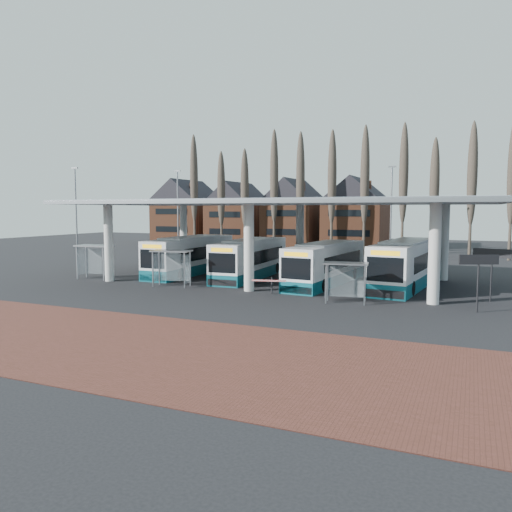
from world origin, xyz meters
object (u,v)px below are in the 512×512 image
at_px(bus_2, 327,264).
at_px(bus_3, 407,264).
at_px(bus_1, 251,259).
at_px(shelter_0, 96,254).
at_px(shelter_1, 172,260).
at_px(shelter_2, 346,273).
at_px(bus_0, 191,256).

xyz_separation_m(bus_2, bus_3, (5.75, 1.09, 0.13)).
distance_m(bus_1, bus_2, 6.80).
bearing_deg(bus_3, shelter_0, -160.43).
relative_size(shelter_0, shelter_1, 1.00).
xyz_separation_m(bus_2, shelter_2, (3.12, -6.96, 0.28)).
bearing_deg(bus_0, shelter_1, -70.83).
bearing_deg(bus_0, bus_3, -1.31).
distance_m(bus_2, shelter_1, 11.53).
relative_size(bus_0, shelter_0, 3.86).
distance_m(bus_3, shelter_1, 17.18).
xyz_separation_m(bus_2, shelter_0, (-17.95, -4.69, 0.51)).
relative_size(bus_1, bus_2, 1.00).
xyz_separation_m(bus_2, shelter_1, (-10.09, -5.56, 0.44)).
bearing_deg(bus_1, bus_0, 175.34).
height_order(bus_3, shelter_1, bus_3).
distance_m(shelter_1, shelter_2, 13.28).
bearing_deg(bus_0, shelter_0, -132.85).
bearing_deg(shelter_0, shelter_1, -10.45).
bearing_deg(bus_3, bus_2, -163.44).
distance_m(bus_0, shelter_2, 17.71).
bearing_deg(bus_2, bus_0, 179.20).
distance_m(bus_0, bus_1, 5.85).
distance_m(shelter_0, shelter_2, 21.19).
relative_size(bus_2, shelter_1, 3.77).
bearing_deg(shelter_1, bus_3, 12.90).
bearing_deg(shelter_0, bus_0, 43.71).
height_order(bus_0, shelter_0, bus_0).
distance_m(bus_1, shelter_1, 7.44).
bearing_deg(shelter_0, bus_1, 22.95).
bearing_deg(bus_2, shelter_0, -160.38).
distance_m(bus_1, shelter_2, 12.69).
xyz_separation_m(shelter_1, shelter_2, (13.20, -1.40, -0.16)).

